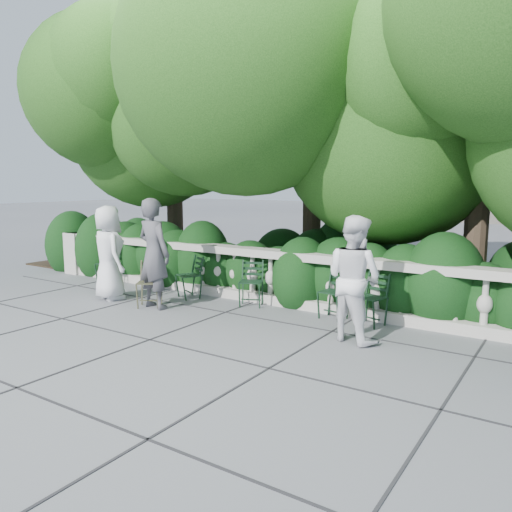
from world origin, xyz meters
The scene contains 13 objects.
ground centered at (0.00, 0.00, 0.00)m, with size 90.00×90.00×0.00m, color #55565D.
balustrade centered at (0.00, 1.80, 0.49)m, with size 12.00×0.44×1.00m.
shrub_hedge centered at (0.00, 3.00, 0.00)m, with size 15.00×2.60×1.70m, color black, non-canonical shape.
tree_canopy centered at (0.69, 3.19, 3.96)m, with size 15.04×6.52×6.78m.
chair_a centered at (-4.11, 1.20, 0.00)m, with size 0.44×0.48×0.84m, color black, non-canonical shape.
chair_b centered at (-0.32, 1.28, 0.00)m, with size 0.44×0.48×0.84m, color black, non-canonical shape.
chair_c centered at (-1.79, 1.15, 0.00)m, with size 0.44×0.48×0.84m, color black, non-canonical shape.
chair_d centered at (1.20, 1.32, 0.00)m, with size 0.44×0.48×0.84m, color black, non-canonical shape.
chair_e centered at (1.82, 1.29, 0.00)m, with size 0.44×0.48×0.84m, color black, non-canonical shape.
chair_weathered centered at (-1.79, 0.24, 0.00)m, with size 0.44×0.48×0.84m, color black, non-canonical shape.
person_businessman centered at (-2.94, 0.39, 0.89)m, with size 0.87×0.57×1.79m, color silver.
person_woman_grey centered at (-1.74, 0.38, 0.98)m, with size 0.71×0.47×1.95m, color #46454B.
person_casual_man centered at (1.91, 0.59, 0.89)m, with size 0.86×0.67×1.78m, color white.
Camera 1 is at (4.53, -5.87, 2.23)m, focal length 35.00 mm.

